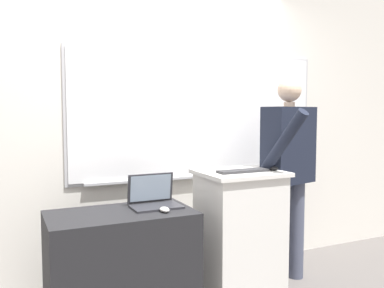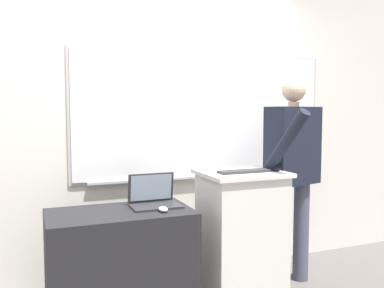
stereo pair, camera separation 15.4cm
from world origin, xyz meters
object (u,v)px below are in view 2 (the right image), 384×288
at_px(computer_mouse_by_keyboard, 276,169).
at_px(lectern_podium, 241,234).
at_px(person_presenter, 293,165).
at_px(laptop, 154,197).
at_px(side_desk, 121,266).
at_px(computer_mouse_by_laptop, 163,209).
at_px(wireless_keyboard, 244,171).

bearing_deg(computer_mouse_by_keyboard, lectern_podium, 162.14).
bearing_deg(person_presenter, laptop, 166.37).
height_order(side_desk, computer_mouse_by_keyboard, computer_mouse_by_keyboard).
distance_m(lectern_podium, computer_mouse_by_keyboard, 0.57).
xyz_separation_m(lectern_podium, computer_mouse_by_laptop, (-0.67, -0.13, 0.28)).
xyz_separation_m(side_desk, computer_mouse_by_keyboard, (1.19, -0.07, 0.62)).
xyz_separation_m(wireless_keyboard, computer_mouse_by_keyboard, (0.27, -0.01, 0.01)).
bearing_deg(computer_mouse_by_keyboard, laptop, 171.20).
bearing_deg(lectern_podium, computer_mouse_by_keyboard, -17.86).
distance_m(person_presenter, computer_mouse_by_keyboard, 0.29).
distance_m(wireless_keyboard, computer_mouse_by_keyboard, 0.27).
distance_m(person_presenter, computer_mouse_by_laptop, 1.21).
relative_size(laptop, computer_mouse_by_laptop, 3.45).
bearing_deg(computer_mouse_by_laptop, side_desk, 154.61).
distance_m(lectern_podium, laptop, 0.76).
bearing_deg(wireless_keyboard, person_presenter, 13.00).
xyz_separation_m(person_presenter, computer_mouse_by_keyboard, (-0.26, -0.13, 0.00)).
distance_m(computer_mouse_by_laptop, computer_mouse_by_keyboard, 0.95).
xyz_separation_m(lectern_podium, wireless_keyboard, (-0.02, -0.07, 0.50)).
height_order(person_presenter, wireless_keyboard, person_presenter).
bearing_deg(computer_mouse_by_keyboard, side_desk, 176.41).
relative_size(lectern_podium, wireless_keyboard, 2.45).
bearing_deg(computer_mouse_by_keyboard, wireless_keyboard, 176.97).
height_order(wireless_keyboard, computer_mouse_by_laptop, wireless_keyboard).
height_order(computer_mouse_by_laptop, computer_mouse_by_keyboard, computer_mouse_by_keyboard).
distance_m(side_desk, wireless_keyboard, 1.11).
bearing_deg(lectern_podium, person_presenter, 6.11).
height_order(lectern_podium, person_presenter, person_presenter).
bearing_deg(computer_mouse_by_laptop, computer_mouse_by_keyboard, 3.22).
relative_size(laptop, wireless_keyboard, 0.87).
height_order(side_desk, wireless_keyboard, wireless_keyboard).
relative_size(lectern_podium, person_presenter, 0.57).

